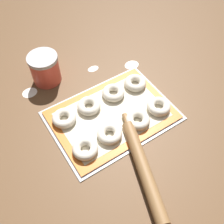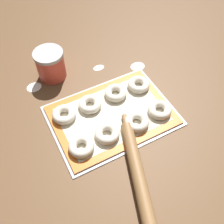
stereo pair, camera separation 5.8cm
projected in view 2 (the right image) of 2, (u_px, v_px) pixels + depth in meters
The scene contains 16 objects.
ground_plane at pixel (114, 111), 1.08m from camera, with size 2.80×2.80×0.00m, color brown.
baking_tray at pixel (112, 115), 1.07m from camera, with size 0.49×0.36×0.01m.
baking_mat at pixel (112, 115), 1.06m from camera, with size 0.47×0.33×0.00m.
bagel_front_far_left at pixel (81, 146), 0.95m from camera, with size 0.10×0.10×0.03m.
bagel_front_mid_left at pixel (107, 134), 0.99m from camera, with size 0.10×0.10×0.03m.
bagel_front_mid_right at pixel (137, 122), 1.02m from camera, with size 0.10×0.10×0.03m.
bagel_front_far_right at pixel (160, 110), 1.06m from camera, with size 0.10×0.10×0.03m.
bagel_back_far_left at pixel (64, 115), 1.04m from camera, with size 0.10×0.10×0.03m.
bagel_back_mid_left at pixel (90, 104), 1.07m from camera, with size 0.10×0.10×0.03m.
bagel_back_mid_right at pixel (116, 93), 1.11m from camera, with size 0.10×0.10×0.03m.
bagel_back_far_right at pixel (139, 85), 1.14m from camera, with size 0.10×0.10×0.03m.
flour_canister at pixel (51, 64), 1.16m from camera, with size 0.13×0.13×0.13m.
rolling_pin at pixel (137, 171), 0.90m from camera, with size 0.17×0.46×0.05m.
flour_patch_near at pixel (34, 87), 1.17m from camera, with size 0.07×0.06×0.00m.
flour_patch_far at pixel (138, 66), 1.25m from camera, with size 0.07×0.06×0.00m.
flour_patch_side at pixel (99, 68), 1.24m from camera, with size 0.05×0.04×0.00m.
Camera 2 is at (-0.31, -0.58, 0.86)m, focal length 42.00 mm.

